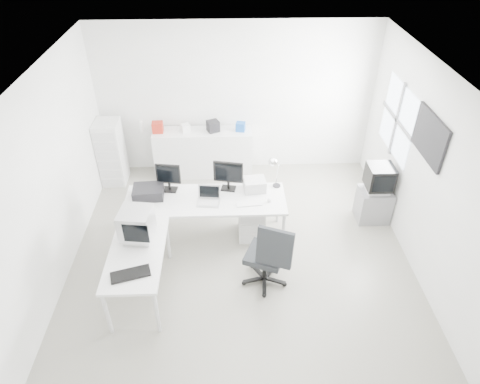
{
  "coord_description": "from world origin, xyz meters",
  "views": [
    {
      "loc": [
        -0.17,
        -4.74,
        4.57
      ],
      "look_at": [
        0.0,
        0.2,
        1.0
      ],
      "focal_mm": 32.0,
      "sensor_mm": 36.0,
      "label": 1
    }
  ],
  "objects_px": {
    "laptop": "(208,197)",
    "main_desk": "(206,218)",
    "office_chair": "(266,252)",
    "sideboard": "(203,153)",
    "filing_cabinet": "(111,153)",
    "lcd_monitor_large": "(228,176)",
    "crt_monitor": "(137,226)",
    "lcd_monitor_small": "(169,177)",
    "drawer_pedestal": "(251,219)",
    "inkjet_printer": "(148,192)",
    "laser_printer": "(255,185)",
    "crt_tv": "(379,179)",
    "tv_cabinet": "(373,205)",
    "side_desk": "(140,272)"
  },
  "relations": [
    {
      "from": "side_desk",
      "to": "sideboard",
      "type": "xyz_separation_m",
      "value": [
        0.74,
        2.96,
        0.08
      ]
    },
    {
      "from": "laser_printer",
      "to": "filing_cabinet",
      "type": "relative_size",
      "value": 0.27
    },
    {
      "from": "crt_monitor",
      "to": "filing_cabinet",
      "type": "height_order",
      "value": "filing_cabinet"
    },
    {
      "from": "sideboard",
      "to": "crt_monitor",
      "type": "bearing_deg",
      "value": -105.36
    },
    {
      "from": "crt_monitor",
      "to": "filing_cabinet",
      "type": "distance_m",
      "value": 2.7
    },
    {
      "from": "sideboard",
      "to": "filing_cabinet",
      "type": "distance_m",
      "value": 1.68
    },
    {
      "from": "crt_tv",
      "to": "sideboard",
      "type": "distance_m",
      "value": 3.22
    },
    {
      "from": "drawer_pedestal",
      "to": "lcd_monitor_large",
      "type": "relative_size",
      "value": 1.28
    },
    {
      "from": "drawer_pedestal",
      "to": "laptop",
      "type": "xyz_separation_m",
      "value": [
        -0.65,
        -0.15,
        0.57
      ]
    },
    {
      "from": "tv_cabinet",
      "to": "crt_tv",
      "type": "distance_m",
      "value": 0.51
    },
    {
      "from": "sideboard",
      "to": "laser_printer",
      "type": "bearing_deg",
      "value": -62.36
    },
    {
      "from": "side_desk",
      "to": "crt_monitor",
      "type": "height_order",
      "value": "crt_monitor"
    },
    {
      "from": "main_desk",
      "to": "crt_tv",
      "type": "relative_size",
      "value": 4.8
    },
    {
      "from": "main_desk",
      "to": "office_chair",
      "type": "bearing_deg",
      "value": -49.01
    },
    {
      "from": "main_desk",
      "to": "laser_printer",
      "type": "xyz_separation_m",
      "value": [
        0.75,
        0.22,
        0.47
      ]
    },
    {
      "from": "laser_printer",
      "to": "crt_tv",
      "type": "xyz_separation_m",
      "value": [
        1.98,
        0.16,
        -0.05
      ]
    },
    {
      "from": "main_desk",
      "to": "lcd_monitor_large",
      "type": "relative_size",
      "value": 5.14
    },
    {
      "from": "main_desk",
      "to": "tv_cabinet",
      "type": "height_order",
      "value": "main_desk"
    },
    {
      "from": "side_desk",
      "to": "crt_tv",
      "type": "relative_size",
      "value": 2.8
    },
    {
      "from": "lcd_monitor_large",
      "to": "crt_tv",
      "type": "distance_m",
      "value": 2.39
    },
    {
      "from": "laptop",
      "to": "inkjet_printer",
      "type": "bearing_deg",
      "value": 174.07
    },
    {
      "from": "drawer_pedestal",
      "to": "tv_cabinet",
      "type": "height_order",
      "value": "drawer_pedestal"
    },
    {
      "from": "laser_printer",
      "to": "filing_cabinet",
      "type": "bearing_deg",
      "value": 144.39
    },
    {
      "from": "main_desk",
      "to": "drawer_pedestal",
      "type": "distance_m",
      "value": 0.71
    },
    {
      "from": "side_desk",
      "to": "crt_tv",
      "type": "bearing_deg",
      "value": 22.41
    },
    {
      "from": "lcd_monitor_small",
      "to": "main_desk",
      "type": "bearing_deg",
      "value": -16.08
    },
    {
      "from": "tv_cabinet",
      "to": "office_chair",
      "type": "bearing_deg",
      "value": -144.98
    },
    {
      "from": "laser_printer",
      "to": "crt_monitor",
      "type": "relative_size",
      "value": 0.72
    },
    {
      "from": "lcd_monitor_large",
      "to": "laptop",
      "type": "distance_m",
      "value": 0.48
    },
    {
      "from": "office_chair",
      "to": "crt_tv",
      "type": "bearing_deg",
      "value": 57.37
    },
    {
      "from": "sideboard",
      "to": "side_desk",
      "type": "bearing_deg",
      "value": -104.11
    },
    {
      "from": "inkjet_printer",
      "to": "crt_tv",
      "type": "height_order",
      "value": "crt_tv"
    },
    {
      "from": "inkjet_printer",
      "to": "lcd_monitor_large",
      "type": "relative_size",
      "value": 0.96
    },
    {
      "from": "main_desk",
      "to": "side_desk",
      "type": "height_order",
      "value": "same"
    },
    {
      "from": "crt_monitor",
      "to": "crt_tv",
      "type": "xyz_separation_m",
      "value": [
        3.58,
        1.23,
        -0.18
      ]
    },
    {
      "from": "sideboard",
      "to": "filing_cabinet",
      "type": "bearing_deg",
      "value": -173.42
    },
    {
      "from": "lcd_monitor_small",
      "to": "office_chair",
      "type": "bearing_deg",
      "value": -32.76
    },
    {
      "from": "drawer_pedestal",
      "to": "laser_printer",
      "type": "height_order",
      "value": "laser_printer"
    },
    {
      "from": "crt_monitor",
      "to": "drawer_pedestal",
      "type": "bearing_deg",
      "value": 37.47
    },
    {
      "from": "main_desk",
      "to": "laser_printer",
      "type": "distance_m",
      "value": 0.91
    },
    {
      "from": "side_desk",
      "to": "drawer_pedestal",
      "type": "distance_m",
      "value": 1.93
    },
    {
      "from": "lcd_monitor_small",
      "to": "laser_printer",
      "type": "distance_m",
      "value": 1.31
    },
    {
      "from": "laser_printer",
      "to": "crt_monitor",
      "type": "bearing_deg",
      "value": -151.98
    },
    {
      "from": "inkjet_printer",
      "to": "office_chair",
      "type": "bearing_deg",
      "value": -35.53
    },
    {
      "from": "lcd_monitor_small",
      "to": "filing_cabinet",
      "type": "xyz_separation_m",
      "value": [
        -1.22,
        1.41,
        -0.38
      ]
    },
    {
      "from": "crt_tv",
      "to": "drawer_pedestal",
      "type": "bearing_deg",
      "value": -170.84
    },
    {
      "from": "laptop",
      "to": "main_desk",
      "type": "bearing_deg",
      "value": 123.16
    },
    {
      "from": "sideboard",
      "to": "office_chair",
      "type": "bearing_deg",
      "value": -71.56
    },
    {
      "from": "laptop",
      "to": "crt_tv",
      "type": "bearing_deg",
      "value": 16.69
    },
    {
      "from": "laser_printer",
      "to": "crt_tv",
      "type": "distance_m",
      "value": 1.99
    }
  ]
}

